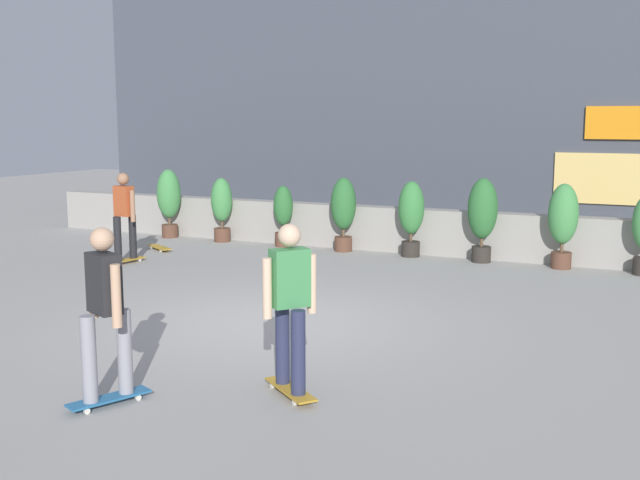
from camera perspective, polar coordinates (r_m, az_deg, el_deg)
ground_plane at (r=10.26m, az=-3.61°, el=-6.16°), size 48.00×48.00×0.00m
planter_wall at (r=15.59m, az=7.10°, el=0.69°), size 18.00×0.40×0.90m
building_backdrop at (r=19.27m, az=11.08°, el=10.50°), size 20.00×2.08×6.50m
potted_plant_0 at (r=17.77m, az=-11.16°, el=3.10°), size 0.54×0.54×1.56m
potted_plant_1 at (r=16.98m, az=-7.32°, el=2.57°), size 0.47×0.47×1.40m
potted_plant_2 at (r=16.22m, az=-2.75°, el=2.02°), size 0.41×0.41×1.29m
potted_plant_3 at (r=15.61m, az=1.75°, el=2.35°), size 0.52×0.52×1.51m
potted_plant_4 at (r=15.09m, az=6.79°, el=2.00°), size 0.50×0.50×1.48m
potted_plant_5 at (r=14.70m, az=11.98°, el=1.97°), size 0.56×0.56×1.59m
potted_plant_6 at (r=14.44m, az=17.61°, el=1.49°), size 0.53×0.53×1.54m
skater_by_wall_left at (r=14.71m, az=-14.33°, el=1.92°), size 0.55×0.82×1.70m
skater_far_right at (r=7.38m, az=-2.25°, el=-4.60°), size 0.76×0.65×1.70m
skater_foreground at (r=7.41m, az=-15.67°, el=-4.88°), size 0.52×0.81×1.70m
skateboard_near_camera at (r=16.16m, az=-11.84°, el=-0.53°), size 0.79×0.57×0.08m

